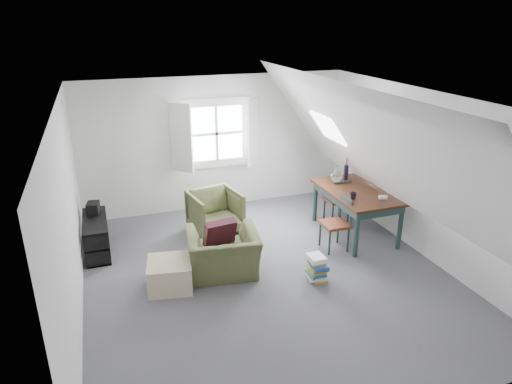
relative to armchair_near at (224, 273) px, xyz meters
name	(u,v)px	position (x,y,z in m)	size (l,w,h in m)	color
floor	(267,275)	(0.58, -0.25, 0.00)	(5.50, 5.50, 0.00)	#505055
ceiling	(269,101)	(0.58, -0.25, 2.50)	(5.50, 5.50, 0.00)	white
wall_back	(216,143)	(0.58, 2.50, 1.25)	(5.00, 5.00, 0.00)	silver
wall_front	(388,311)	(0.58, -3.00, 1.25)	(5.00, 5.00, 0.00)	silver
wall_left	(68,220)	(-1.92, -0.25, 1.25)	(5.50, 5.50, 0.00)	silver
wall_right	(423,174)	(3.08, -0.25, 1.25)	(5.50, 5.50, 0.00)	silver
slope_left	(147,169)	(-0.97, -0.25, 1.78)	(5.50, 5.50, 0.00)	white
slope_right	(371,146)	(2.13, -0.25, 1.78)	(5.50, 5.50, 0.00)	white
dormer_window	(217,134)	(0.58, 2.42, 1.45)	(1.71, 0.35, 1.30)	white
skylight	(328,128)	(2.13, 1.05, 1.75)	(0.55, 0.75, 0.04)	white
armchair_near	(224,273)	(0.00, 0.00, 0.00)	(0.99, 0.87, 0.65)	#454C29
armchair_far	(216,231)	(0.24, 1.37, 0.00)	(0.78, 0.80, 0.73)	#454C29
throw_pillow	(220,234)	(0.00, 0.15, 0.56)	(0.45, 0.13, 0.45)	#3C101C
ottoman	(170,274)	(-0.78, -0.10, 0.20)	(0.59, 0.59, 0.39)	#BCAD8D
dining_table	(356,196)	(2.44, 0.51, 0.69)	(0.95, 1.58, 0.79)	black
demijohn	(336,176)	(2.29, 0.96, 0.91)	(0.21, 0.21, 0.29)	silver
vase_twigs	(346,172)	(2.54, 1.06, 0.93)	(0.08, 0.09, 0.64)	black
cup	(353,199)	(2.19, 0.21, 0.79)	(0.11, 0.11, 0.10)	black
paper_box	(383,197)	(2.64, 0.06, 0.81)	(0.13, 0.08, 0.04)	white
dining_chair_far	(338,200)	(2.41, 1.04, 0.43)	(0.39, 0.39, 0.82)	#5F2B1A
dining_chair_near	(337,223)	(1.90, 0.15, 0.45)	(0.40, 0.40, 0.85)	#5F2B1A
media_shelf	(97,238)	(-1.69, 1.26, 0.25)	(0.36, 1.07, 0.55)	black
electronics_box	(93,208)	(-1.69, 1.55, 0.63)	(0.18, 0.25, 0.20)	black
magazine_stack	(317,268)	(1.19, -0.60, 0.19)	(0.28, 0.33, 0.37)	#B29933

